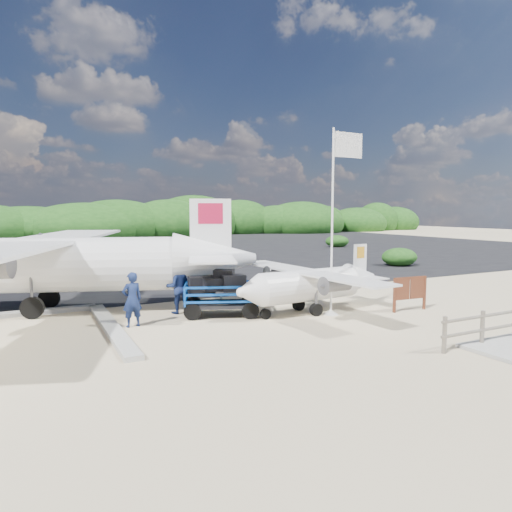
{
  "coord_description": "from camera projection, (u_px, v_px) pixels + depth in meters",
  "views": [
    {
      "loc": [
        -6.79,
        -13.28,
        3.79
      ],
      "look_at": [
        2.43,
        4.97,
        1.74
      ],
      "focal_mm": 32.0,
      "sensor_mm": 36.0,
      "label": 1
    }
  ],
  "objects": [
    {
      "name": "ground",
      "position": [
        258.0,
        324.0,
        15.22
      ],
      "size": [
        160.0,
        160.0,
        0.0
      ],
      "primitive_type": "plane",
      "color": "beige"
    },
    {
      "name": "asphalt_apron",
      "position": [
        110.0,
        252.0,
        41.86
      ],
      "size": [
        90.0,
        50.0,
        0.04
      ],
      "primitive_type": null,
      "color": "#B2B2B2",
      "rests_on": "ground"
    },
    {
      "name": "vegetation_band",
      "position": [
        80.0,
        237.0,
        64.06
      ],
      "size": [
        124.0,
        8.0,
        4.4
      ],
      "primitive_type": null,
      "color": "#B2B2B2",
      "rests_on": "ground"
    },
    {
      "name": "baggage_cart",
      "position": [
        222.0,
        316.0,
        16.46
      ],
      "size": [
        3.23,
        2.55,
        1.41
      ],
      "primitive_type": null,
      "rotation": [
        0.0,
        0.0,
        -0.38
      ],
      "color": "#0C4ABA",
      "rests_on": "ground"
    },
    {
      "name": "flagpole",
      "position": [
        331.0,
        314.0,
        16.68
      ],
      "size": [
        1.36,
        0.62,
        6.69
      ],
      "primitive_type": null,
      "rotation": [
        0.0,
        0.0,
        0.05
      ],
      "color": "white",
      "rests_on": "ground"
    },
    {
      "name": "signboard",
      "position": [
        409.0,
        311.0,
        17.24
      ],
      "size": [
        1.63,
        0.26,
        1.34
      ],
      "primitive_type": null,
      "rotation": [
        0.0,
        0.0,
        -0.07
      ],
      "color": "brown",
      "rests_on": "ground"
    },
    {
      "name": "crew_a",
      "position": [
        132.0,
        300.0,
        14.82
      ],
      "size": [
        0.71,
        0.52,
        1.8
      ],
      "primitive_type": "imported",
      "rotation": [
        0.0,
        0.0,
        3.29
      ],
      "color": "#14224D",
      "rests_on": "ground"
    },
    {
      "name": "crew_b",
      "position": [
        178.0,
        287.0,
        16.8
      ],
      "size": [
        1.06,
        0.89,
        1.95
      ],
      "primitive_type": "imported",
      "rotation": [
        0.0,
        0.0,
        2.98
      ],
      "color": "#14224D",
      "rests_on": "ground"
    },
    {
      "name": "aircraft_large",
      "position": [
        266.0,
        255.0,
        38.86
      ],
      "size": [
        22.92,
        22.92,
        5.37
      ],
      "primitive_type": null,
      "rotation": [
        0.0,
        0.0,
        2.8
      ],
      "color": "#B2B2B2",
      "rests_on": "ground"
    },
    {
      "name": "aircraft_small",
      "position": [
        15.0,
        253.0,
        40.33
      ],
      "size": [
        6.98,
        6.98,
        2.35
      ],
      "primitive_type": null,
      "rotation": [
        0.0,
        0.0,
        3.22
      ],
      "color": "#B2B2B2",
      "rests_on": "ground"
    }
  ]
}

